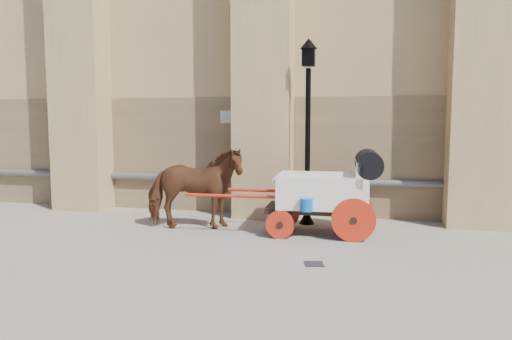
# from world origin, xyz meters

# --- Properties ---
(ground) EXTENTS (90.00, 90.00, 0.00)m
(ground) POSITION_xyz_m (0.00, 0.00, 0.00)
(ground) COLOR gray
(ground) RESTS_ON ground
(horse) EXTENTS (2.34, 1.46, 1.83)m
(horse) POSITION_xyz_m (-2.20, 1.91, 0.92)
(horse) COLOR brown
(horse) RESTS_ON ground
(carriage) EXTENTS (4.18, 1.53, 1.81)m
(carriage) POSITION_xyz_m (0.76, 2.09, 0.97)
(carriage) COLOR black
(carriage) RESTS_ON ground
(street_lamp) EXTENTS (0.40, 0.40, 4.27)m
(street_lamp) POSITION_xyz_m (0.18, 3.02, 2.29)
(street_lamp) COLOR black
(street_lamp) RESTS_ON ground
(drain_grate_near) EXTENTS (0.38, 0.38, 0.01)m
(drain_grate_near) POSITION_xyz_m (0.70, -0.19, 0.01)
(drain_grate_near) COLOR black
(drain_grate_near) RESTS_ON ground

